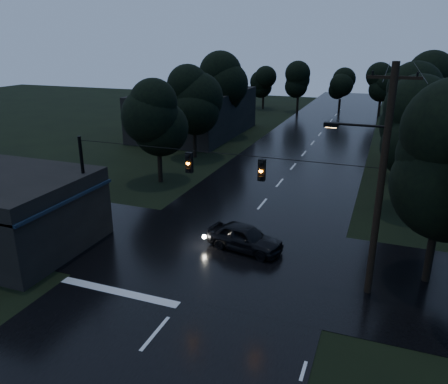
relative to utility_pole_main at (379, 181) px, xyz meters
The scene contains 15 objects.
main_road 21.06m from the utility_pole_main, 111.30° to the left, with size 12.00×120.00×0.02m, color black.
cross_street 9.14m from the utility_pole_main, behind, with size 60.00×9.00×0.02m, color black.
building_far_left 36.15m from the utility_pole_main, 126.44° to the left, with size 10.00×16.00×5.00m, color black.
utility_pole_main is the anchor object (origin of this frame).
utility_pole_far 17.08m from the utility_pole_main, 87.00° to the left, with size 2.00×0.30×7.50m.
anchor_pole_left 15.08m from the utility_pole_main, behind, with size 0.18×0.18×6.00m, color black.
span_signals 6.85m from the utility_pole_main, behind, with size 15.00×0.37×1.12m.
tree_corner_near 3.35m from the utility_pole_main, 37.67° to the left, with size 4.48×4.48×9.44m.
tree_left_a 19.76m from the utility_pole_main, 146.16° to the left, with size 3.92×3.92×8.26m.
tree_left_b 25.50m from the utility_pole_main, 131.84° to the left, with size 4.20×4.20×8.85m.
tree_left_c 33.94m from the utility_pole_main, 121.27° to the left, with size 4.48×4.48×9.44m.
tree_right_a 11.12m from the utility_pole_main, 81.77° to the left, with size 4.20×4.20×8.85m.
tree_right_b 19.14m from the utility_pole_main, 83.42° to the left, with size 4.48×4.48×9.44m.
tree_right_c 29.16m from the utility_pole_main, 84.50° to the left, with size 4.76×4.76×10.03m.
car 8.13m from the utility_pole_main, 162.37° to the left, with size 1.70×4.21×1.44m, color black.
Camera 1 is at (7.48, -7.26, 10.78)m, focal length 35.00 mm.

